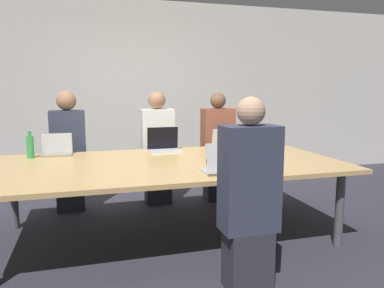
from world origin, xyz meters
TOP-DOWN VIEW (x-y plane):
  - ground_plane at (0.00, 0.00)m, footprint 24.00×24.00m
  - curtain_wall at (0.00, 2.45)m, footprint 12.00×0.06m
  - conference_table at (0.00, 0.00)m, footprint 3.34×1.67m
  - laptop_far_center at (0.10, 0.62)m, footprint 0.36×0.27m
  - person_far_center at (0.12, 1.12)m, footprint 0.40×0.24m
  - laptop_near_midright at (0.36, -0.60)m, footprint 0.34×0.26m
  - person_near_midright at (0.36, -1.12)m, footprint 0.40×0.24m
  - cup_near_midright at (0.62, -0.57)m, footprint 0.08×0.08m
  - laptop_far_left at (-1.04, 0.71)m, footprint 0.32×0.22m
  - person_far_left at (-0.94, 1.13)m, footprint 0.40×0.24m
  - bottle_far_left at (-1.29, 0.58)m, footprint 0.07×0.07m
  - laptop_far_right at (0.87, 0.64)m, footprint 0.34×0.23m
  - person_far_right at (0.90, 1.05)m, footprint 0.40×0.24m
  - cup_far_right at (1.14, 0.63)m, footprint 0.07×0.07m
  - stapler at (0.39, -0.23)m, footprint 0.08×0.16m

SIDE VIEW (x-z plane):
  - ground_plane at x=0.00m, z-range 0.00..0.00m
  - person_near_midright at x=0.36m, z-range -0.02..1.38m
  - person_far_right at x=0.90m, z-range -0.02..1.38m
  - person_far_center at x=0.12m, z-range -0.02..1.40m
  - person_far_left at x=-0.94m, z-range -0.02..1.42m
  - conference_table at x=0.00m, z-range 0.33..1.08m
  - stapler at x=0.39m, z-range 0.75..0.80m
  - cup_near_midright at x=0.62m, z-range 0.75..0.85m
  - cup_far_right at x=1.14m, z-range 0.75..0.85m
  - laptop_far_left at x=-1.04m, z-range 0.71..0.94m
  - laptop_far_right at x=0.87m, z-range 0.71..0.94m
  - laptop_near_midright at x=0.36m, z-range 0.70..0.96m
  - laptop_far_center at x=0.10m, z-range 0.70..0.97m
  - bottle_far_left at x=-1.29m, z-range 0.74..1.01m
  - curtain_wall at x=0.00m, z-range 0.00..2.80m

